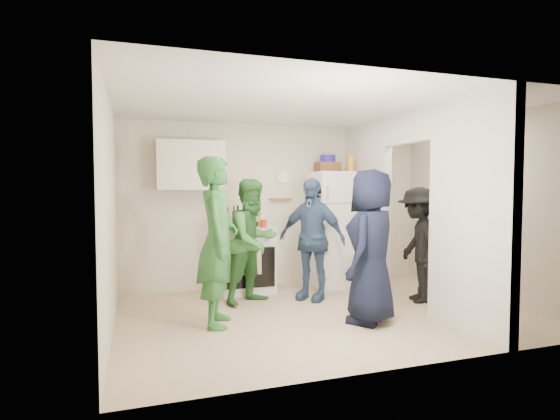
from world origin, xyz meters
The scene contains 35 objects.
floor centered at (0.00, 0.00, 0.00)m, with size 4.80×4.80×0.00m, color #CDB190.
wall_back centered at (0.00, 1.70, 1.25)m, with size 4.80×4.80×0.00m, color silver.
wall_front centered at (0.00, -1.70, 1.25)m, with size 4.80×4.80×0.00m, color silver.
wall_left centered at (-2.40, 0.00, 1.25)m, with size 3.40×3.40×0.00m, color silver.
wall_right centered at (2.40, 0.00, 1.25)m, with size 3.40×3.40×0.00m, color silver.
ceiling centered at (0.00, 0.00, 2.50)m, with size 4.80×4.80×0.00m, color white.
partition_pier_back centered at (1.20, 1.10, 1.25)m, with size 0.12×1.20×2.50m, color silver.
partition_pier_front centered at (1.20, -1.10, 1.25)m, with size 0.12×1.20×2.50m, color silver.
partition_header centered at (1.20, 0.00, 2.30)m, with size 0.12×1.00×0.40m, color silver.
stove centered at (-0.64, 1.37, 0.48)m, with size 0.80×0.67×0.95m, color white.
upper_cabinet centered at (-1.40, 1.52, 1.85)m, with size 0.95×0.34×0.70m, color silver.
fridge centered at (0.79, 1.34, 0.89)m, with size 0.73×0.71×1.77m, color white.
wicker_basket centered at (0.69, 1.39, 1.85)m, with size 0.35×0.25×0.15m, color brown.
blue_bowl centered at (0.69, 1.39, 1.98)m, with size 0.24×0.24×0.11m, color #28169B.
yellow_cup_stack_top centered at (1.01, 1.24, 1.90)m, with size 0.09×0.09×0.25m, color #FFAD15.
wall_clock centered at (0.05, 1.68, 1.70)m, with size 0.22×0.22×0.03m, color white.
spice_shelf centered at (0.00, 1.65, 1.35)m, with size 0.35×0.08×0.03m, color olive.
nook_window centered at (2.38, 0.20, 1.65)m, with size 0.03×0.70×0.80m, color black.
nook_window_frame centered at (2.36, 0.20, 1.65)m, with size 0.04×0.76×0.86m, color white.
nook_valance centered at (2.34, 0.20, 2.00)m, with size 0.04×0.82×0.18m, color white.
yellow_cup_stack_stove centered at (-0.76, 1.15, 1.08)m, with size 0.09×0.09×0.25m, color gold.
red_cup centered at (-0.42, 1.17, 1.01)m, with size 0.09×0.09×0.12m, color red.
person_green_left centered at (-1.29, -0.04, 0.94)m, with size 0.68×0.45×1.88m, color #2D713A.
person_green_center centered at (-0.68, 0.75, 0.82)m, with size 0.80×0.62×1.65m, color #387935.
person_denim centered at (0.12, 0.67, 0.83)m, with size 0.97×0.41×1.66m, color #344C72.
person_navy centered at (0.38, -0.49, 0.87)m, with size 0.85×0.55×1.74m, color black.
person_nook centered at (1.45, 0.12, 0.77)m, with size 1.00×0.57×1.54m, color black.
bottle_a centered at (-0.93, 1.49, 1.12)m, with size 0.07×0.07×0.33m, color #5E2712.
bottle_b centered at (-0.82, 1.30, 1.11)m, with size 0.06×0.06×0.32m, color #2D4E1A.
bottle_c centered at (-0.72, 1.50, 1.11)m, with size 0.08×0.08×0.32m, color #A5ABB3.
bottle_d centered at (-0.61, 1.32, 1.09)m, with size 0.07×0.07×0.28m, color #5B440F.
bottle_e centered at (-0.53, 1.55, 1.09)m, with size 0.06×0.06×0.27m, color #A4B0B6.
bottle_f centered at (-0.47, 1.41, 1.10)m, with size 0.07×0.07×0.29m, color black.
bottle_g centered at (-0.39, 1.51, 1.10)m, with size 0.07×0.07×0.28m, color olive.
bottle_h centered at (-0.92, 1.26, 1.11)m, with size 0.06×0.06×0.30m, color #A8ADB4.
Camera 1 is at (-2.13, -4.83, 1.54)m, focal length 28.00 mm.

